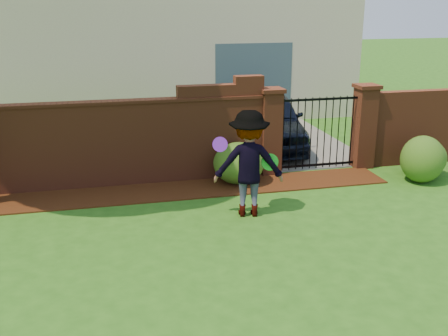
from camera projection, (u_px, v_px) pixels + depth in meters
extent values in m
cube|color=#265A16|center=(195.00, 272.00, 7.58)|extent=(80.00, 80.00, 0.01)
cube|color=#331609|center=(116.00, 195.00, 10.45)|extent=(11.10, 1.08, 0.03)
cube|color=maroon|center=(50.00, 149.00, 10.55)|extent=(8.70, 0.25, 1.70)
cube|color=maroon|center=(220.00, 92.00, 11.01)|extent=(1.80, 0.25, 0.30)
cube|color=maroon|center=(249.00, 79.00, 11.07)|extent=(0.60, 0.25, 0.16)
cube|color=maroon|center=(45.00, 105.00, 10.28)|extent=(8.70, 0.31, 0.06)
cube|color=maroon|center=(442.00, 126.00, 12.48)|extent=(4.00, 0.25, 1.70)
cube|color=maroon|center=(270.00, 134.00, 11.54)|extent=(0.42, 0.42, 1.80)
cube|color=maroon|center=(271.00, 90.00, 11.26)|extent=(0.50, 0.50, 0.08)
cube|color=maroon|center=(364.00, 128.00, 12.03)|extent=(0.42, 0.42, 1.80)
cube|color=maroon|center=(367.00, 86.00, 11.74)|extent=(0.50, 0.50, 0.08)
cylinder|color=black|center=(283.00, 135.00, 11.62)|extent=(0.02, 0.02, 1.60)
cylinder|color=black|center=(290.00, 135.00, 11.66)|extent=(0.02, 0.02, 1.60)
cylinder|color=black|center=(297.00, 134.00, 11.69)|extent=(0.02, 0.02, 1.60)
cylinder|color=black|center=(304.00, 134.00, 11.73)|extent=(0.02, 0.02, 1.60)
cylinder|color=black|center=(311.00, 133.00, 11.76)|extent=(0.02, 0.02, 1.60)
cylinder|color=black|center=(318.00, 133.00, 11.80)|extent=(0.02, 0.02, 1.60)
cylinder|color=black|center=(325.00, 133.00, 11.83)|extent=(0.02, 0.02, 1.60)
cylinder|color=black|center=(332.00, 132.00, 11.87)|extent=(0.02, 0.02, 1.60)
cylinder|color=black|center=(338.00, 132.00, 11.91)|extent=(0.02, 0.02, 1.60)
cylinder|color=black|center=(345.00, 131.00, 11.94)|extent=(0.02, 0.02, 1.60)
cylinder|color=black|center=(352.00, 131.00, 11.98)|extent=(0.02, 0.02, 1.60)
cube|color=black|center=(316.00, 165.00, 12.02)|extent=(1.78, 0.03, 0.05)
cube|color=black|center=(320.00, 99.00, 11.57)|extent=(1.78, 0.03, 0.05)
cube|color=#65645E|center=(263.00, 129.00, 15.76)|extent=(3.20, 8.00, 0.01)
cube|color=beige|center=(158.00, 19.00, 18.01)|extent=(12.00, 6.00, 6.00)
cube|color=#384C5B|center=(253.00, 83.00, 16.37)|extent=(2.40, 0.12, 2.40)
imported|color=black|center=(269.00, 121.00, 13.63)|extent=(2.31, 4.30, 1.39)
ellipsoid|color=#245218|center=(239.00, 163.00, 11.08)|extent=(1.05, 1.05, 0.86)
ellipsoid|color=#245218|center=(422.00, 159.00, 11.13)|extent=(0.90, 0.90, 0.99)
ellipsoid|color=#245218|center=(424.00, 158.00, 11.49)|extent=(0.95, 0.95, 0.84)
imported|color=gray|center=(249.00, 164.00, 9.28)|extent=(1.34, 0.94, 1.88)
cylinder|color=purple|center=(220.00, 144.00, 9.09)|extent=(0.27, 0.13, 0.26)
cylinder|color=green|center=(270.00, 162.00, 9.28)|extent=(0.30, 0.10, 0.30)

